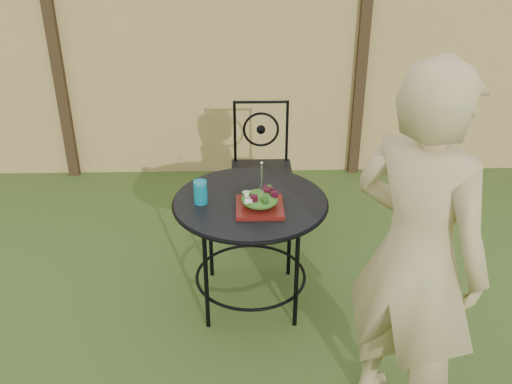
% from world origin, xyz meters
% --- Properties ---
extents(ground, '(60.00, 60.00, 0.00)m').
position_xyz_m(ground, '(0.00, 0.00, 0.00)').
color(ground, '#2A4215').
rests_on(ground, ground).
extents(fence, '(8.00, 0.12, 1.90)m').
position_xyz_m(fence, '(-0.00, 2.19, 0.95)').
color(fence, '#EDCD75').
rests_on(fence, ground).
extents(patio_table, '(0.92, 0.92, 0.72)m').
position_xyz_m(patio_table, '(0.31, 0.26, 0.59)').
color(patio_table, black).
rests_on(patio_table, ground).
extents(patio_chair, '(0.46, 0.46, 0.95)m').
position_xyz_m(patio_chair, '(0.41, 1.24, 0.50)').
color(patio_chair, black).
rests_on(patio_chair, ground).
extents(diner, '(0.77, 0.78, 1.81)m').
position_xyz_m(diner, '(1.02, -0.63, 0.91)').
color(diner, tan).
rests_on(diner, ground).
extents(salad_plate, '(0.27, 0.27, 0.02)m').
position_xyz_m(salad_plate, '(0.36, 0.15, 0.74)').
color(salad_plate, '#490A0B').
rests_on(salad_plate, patio_table).
extents(salad, '(0.21, 0.21, 0.08)m').
position_xyz_m(salad, '(0.36, 0.15, 0.79)').
color(salad, '#235614').
rests_on(salad, salad_plate).
extents(fork, '(0.01, 0.01, 0.18)m').
position_xyz_m(fork, '(0.37, 0.15, 0.92)').
color(fork, silver).
rests_on(fork, salad).
extents(drinking_glass, '(0.08, 0.08, 0.14)m').
position_xyz_m(drinking_glass, '(0.02, 0.24, 0.79)').
color(drinking_glass, '#0D899C').
rests_on(drinking_glass, patio_table).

